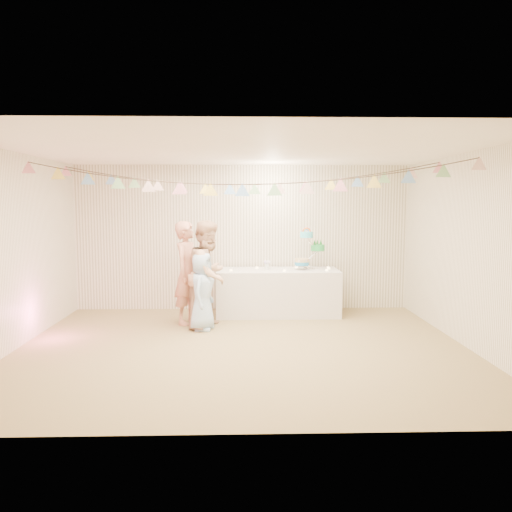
{
  "coord_description": "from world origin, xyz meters",
  "views": [
    {
      "loc": [
        -0.01,
        -6.49,
        1.93
      ],
      "look_at": [
        0.2,
        0.8,
        1.15
      ],
      "focal_mm": 35.0,
      "sensor_mm": 36.0,
      "label": 1
    }
  ],
  "objects_px": {
    "table": "(278,292)",
    "person_adult_a": "(188,273)",
    "person_child": "(202,291)",
    "person_adult_b": "(209,274)",
    "cake_stand": "(309,252)"
  },
  "relations": [
    {
      "from": "table",
      "to": "person_adult_a",
      "type": "bearing_deg",
      "value": -158.27
    },
    {
      "from": "cake_stand",
      "to": "person_adult_b",
      "type": "relative_size",
      "value": 0.4
    },
    {
      "from": "person_adult_b",
      "to": "person_adult_a",
      "type": "bearing_deg",
      "value": 79.34
    },
    {
      "from": "table",
      "to": "cake_stand",
      "type": "xyz_separation_m",
      "value": [
        0.55,
        0.05,
        0.69
      ]
    },
    {
      "from": "person_child",
      "to": "person_adult_b",
      "type": "bearing_deg",
      "value": -14.37
    },
    {
      "from": "table",
      "to": "person_child",
      "type": "bearing_deg",
      "value": -140.46
    },
    {
      "from": "table",
      "to": "person_adult_b",
      "type": "bearing_deg",
      "value": -143.7
    },
    {
      "from": "cake_stand",
      "to": "person_adult_b",
      "type": "distance_m",
      "value": 1.91
    },
    {
      "from": "table",
      "to": "person_child",
      "type": "distance_m",
      "value": 1.6
    },
    {
      "from": "person_adult_a",
      "to": "person_child",
      "type": "xyz_separation_m",
      "value": [
        0.26,
        -0.42,
        -0.23
      ]
    },
    {
      "from": "person_adult_a",
      "to": "person_child",
      "type": "bearing_deg",
      "value": -127.87
    },
    {
      "from": "person_child",
      "to": "person_adult_a",
      "type": "bearing_deg",
      "value": 44.66
    },
    {
      "from": "table",
      "to": "person_adult_b",
      "type": "xyz_separation_m",
      "value": [
        -1.13,
        -0.83,
        0.44
      ]
    },
    {
      "from": "table",
      "to": "person_adult_b",
      "type": "relative_size",
      "value": 1.26
    },
    {
      "from": "cake_stand",
      "to": "person_adult_a",
      "type": "bearing_deg",
      "value": -162.5
    }
  ]
}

